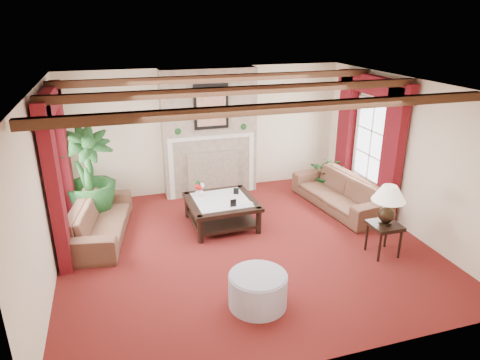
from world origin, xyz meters
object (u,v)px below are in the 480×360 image
object	(u,v)px
potted_palm	(90,195)
ottoman	(258,290)
coffee_table	(221,212)
side_table	(383,239)
sofa_right	(340,187)
sofa_left	(99,214)

from	to	relation	value
potted_palm	ottoman	distance (m)	4.08
coffee_table	ottoman	bearing A→B (deg)	-94.92
side_table	ottoman	bearing A→B (deg)	-164.41
sofa_right	ottoman	bearing A→B (deg)	-53.68
sofa_left	ottoman	xyz separation A→B (m)	(2.03, -2.66, -0.19)
sofa_right	coffee_table	xyz separation A→B (m)	(-2.50, -0.08, -0.19)
sofa_right	potted_palm	bearing A→B (deg)	-108.24
side_table	ottoman	xyz separation A→B (m)	(-2.39, -0.67, -0.04)
sofa_left	side_table	size ratio (longest dim) A/B	4.09
sofa_left	sofa_right	bearing A→B (deg)	-81.58
potted_palm	sofa_left	bearing A→B (deg)	-78.88
side_table	coffee_table	bearing A→B (deg)	141.61
ottoman	sofa_right	bearing A→B (deg)	43.90
coffee_table	ottoman	xyz separation A→B (m)	(-0.14, -2.46, -0.02)
sofa_left	ottoman	world-z (taller)	sofa_left
coffee_table	sofa_right	bearing A→B (deg)	0.07
sofa_right	coffee_table	distance (m)	2.51
sofa_left	ottoman	size ratio (longest dim) A/B	2.84
sofa_right	potted_palm	world-z (taller)	potted_palm
sofa_right	side_table	distance (m)	1.89
sofa_left	side_table	bearing A→B (deg)	-104.34
potted_palm	ottoman	world-z (taller)	potted_palm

